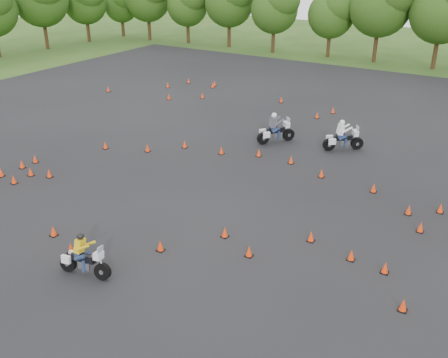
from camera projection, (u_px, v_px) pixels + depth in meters
ground at (175, 238)px, 21.28m from camera, size 140.00×140.00×0.00m
asphalt_pad at (244, 186)px, 25.91m from camera, size 62.00×62.00×0.00m
treeline at (428, 29)px, 44.82m from camera, size 87.02×32.61×10.31m
traffic_cones at (238, 177)px, 26.45m from camera, size 36.65×32.92×0.45m
rider_grey at (276, 127)px, 31.41m from camera, size 2.17×2.54×1.99m
rider_yellow at (83, 257)px, 18.47m from camera, size 2.26×1.06×1.68m
rider_white at (344, 135)px, 30.21m from camera, size 2.46×2.18×1.95m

